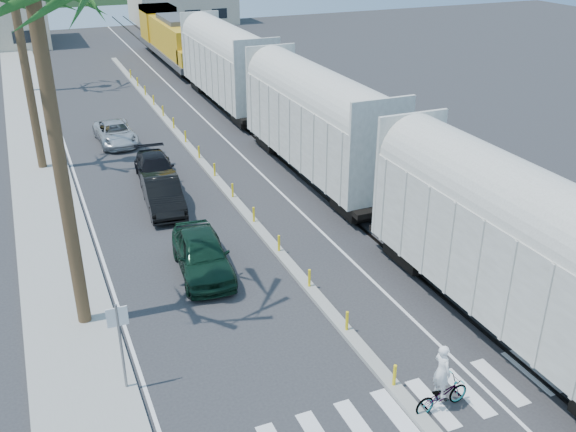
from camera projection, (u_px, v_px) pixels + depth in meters
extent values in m
plane|color=#28282B|center=(376.00, 368.00, 19.86)|extent=(140.00, 140.00, 0.00)
cube|color=gray|center=(36.00, 151.00, 37.63)|extent=(3.00, 90.00, 0.15)
cube|color=black|center=(227.00, 114.00, 44.64)|extent=(0.12, 100.00, 0.06)
cube|color=black|center=(247.00, 112.00, 45.15)|extent=(0.12, 100.00, 0.06)
cube|color=gray|center=(199.00, 159.00, 36.46)|extent=(0.45, 60.00, 0.15)
cylinder|color=yellow|center=(395.00, 375.00, 18.81)|extent=(0.10, 0.10, 0.70)
cylinder|color=yellow|center=(347.00, 321.00, 21.31)|extent=(0.10, 0.10, 0.70)
cylinder|color=yellow|center=(309.00, 278.00, 23.80)|extent=(0.10, 0.10, 0.70)
cylinder|color=yellow|center=(279.00, 243.00, 26.30)|extent=(0.10, 0.10, 0.70)
cylinder|color=yellow|center=(254.00, 214.00, 28.79)|extent=(0.10, 0.10, 0.70)
cylinder|color=yellow|center=(233.00, 190.00, 31.29)|extent=(0.10, 0.10, 0.70)
cylinder|color=yellow|center=(214.00, 170.00, 33.78)|extent=(0.10, 0.10, 0.70)
cylinder|color=yellow|center=(199.00, 152.00, 36.28)|extent=(0.10, 0.10, 0.70)
cylinder|color=yellow|center=(185.00, 136.00, 38.77)|extent=(0.10, 0.10, 0.70)
cylinder|color=yellow|center=(173.00, 123.00, 41.27)|extent=(0.10, 0.10, 0.70)
cylinder|color=yellow|center=(163.00, 111.00, 43.77)|extent=(0.10, 0.10, 0.70)
cylinder|color=yellow|center=(154.00, 100.00, 46.26)|extent=(0.10, 0.10, 0.70)
cylinder|color=yellow|center=(145.00, 90.00, 48.76)|extent=(0.10, 0.10, 0.70)
cylinder|color=yellow|center=(137.00, 82.00, 51.25)|extent=(0.10, 0.10, 0.70)
cylinder|color=yellow|center=(131.00, 74.00, 53.75)|extent=(0.10, 0.10, 0.70)
cube|color=silver|center=(412.00, 410.00, 18.19)|extent=(14.00, 2.20, 0.01)
cube|color=silver|center=(66.00, 149.00, 38.26)|extent=(0.12, 90.00, 0.01)
cube|color=silver|center=(216.00, 130.00, 41.53)|extent=(0.12, 90.00, 0.01)
cube|color=#B2B0A3|center=(516.00, 260.00, 20.54)|extent=(3.00, 12.88, 3.40)
cylinder|color=#B2B0A3|center=(524.00, 212.00, 19.81)|extent=(2.90, 12.58, 2.90)
cube|color=black|center=(506.00, 317.00, 21.49)|extent=(2.60, 12.88, 1.00)
cube|color=#B2B0A3|center=(316.00, 128.00, 33.02)|extent=(3.00, 12.88, 3.40)
cylinder|color=#B2B0A3|center=(317.00, 96.00, 32.29)|extent=(2.90, 12.58, 2.90)
cube|color=black|center=(316.00, 168.00, 33.97)|extent=(2.60, 12.88, 1.00)
cube|color=#B2B0A3|center=(226.00, 69.00, 45.50)|extent=(3.00, 12.88, 3.40)
cylinder|color=#B2B0A3|center=(225.00, 45.00, 44.77)|extent=(2.90, 12.58, 2.90)
cube|color=black|center=(228.00, 99.00, 46.44)|extent=(2.60, 12.88, 1.00)
cube|color=#4C4C4F|center=(174.00, 52.00, 59.52)|extent=(3.00, 17.00, 0.50)
cube|color=#C09212|center=(175.00, 36.00, 58.02)|extent=(2.70, 12.24, 2.60)
cube|color=#C09212|center=(158.00, 22.00, 63.53)|extent=(3.00, 3.74, 3.20)
cube|color=black|center=(174.00, 58.00, 59.78)|extent=(2.60, 13.60, 0.90)
cylinder|color=brown|center=(61.00, 175.00, 19.67)|extent=(0.44, 0.44, 11.00)
cylinder|color=brown|center=(27.00, 79.00, 33.09)|extent=(0.44, 0.44, 10.00)
cylinder|color=brown|center=(17.00, 13.00, 47.74)|extent=(0.44, 0.44, 12.00)
cylinder|color=slate|center=(122.00, 349.00, 18.31)|extent=(0.08, 0.08, 3.00)
cube|color=silver|center=(117.00, 317.00, 17.84)|extent=(0.60, 0.04, 0.60)
imported|color=black|center=(202.00, 254.00, 24.81)|extent=(2.75, 5.12, 1.63)
imported|color=black|center=(163.00, 194.00, 30.23)|extent=(2.34, 4.87, 1.52)
imported|color=black|center=(155.00, 169.00, 33.44)|extent=(2.58, 4.90, 1.34)
imported|color=#B9BBBF|center=(115.00, 133.00, 38.96)|extent=(2.41, 4.74, 1.28)
imported|color=#9EA0A5|center=(442.00, 395.00, 18.08)|extent=(0.91, 1.90, 0.94)
imported|color=white|center=(442.00, 370.00, 17.65)|extent=(0.66, 0.49, 1.64)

